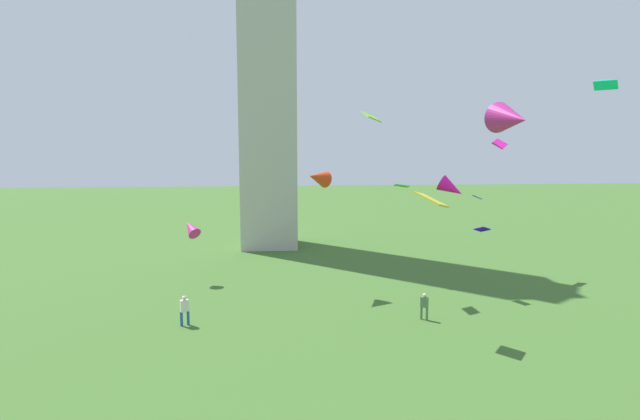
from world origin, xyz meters
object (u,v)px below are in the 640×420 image
object	(u,v)px
kite_flying_7	(511,119)
monument_obelisk	(267,6)
kite_flying_3	(371,117)
kite_flying_4	(606,85)
kite_flying_0	(318,178)
kite_flying_8	(431,199)
kite_flying_5	(500,144)
kite_flying_1	(191,228)
kite_flying_10	(482,229)
person_2	(424,305)
kite_flying_2	(477,197)
kite_flying_6	(451,188)
kite_flying_11	(402,186)
person_0	(185,309)

from	to	relation	value
kite_flying_7	monument_obelisk	bearing A→B (deg)	98.52
kite_flying_3	kite_flying_4	distance (m)	14.38
kite_flying_0	kite_flying_4	xyz separation A→B (m)	(14.36, -9.70, 5.43)
kite_flying_8	kite_flying_5	bearing A→B (deg)	103.01
monument_obelisk	kite_flying_3	size ratio (longest dim) A/B	27.74
kite_flying_4	kite_flying_1	bearing A→B (deg)	-168.36
kite_flying_4	monument_obelisk	bearing A→B (deg)	164.64
kite_flying_10	kite_flying_8	bearing A→B (deg)	119.65
person_2	kite_flying_1	world-z (taller)	kite_flying_1
person_2	kite_flying_7	bearing A→B (deg)	140.55
kite_flying_1	kite_flying_2	bearing A→B (deg)	137.42
kite_flying_8	kite_flying_4	bearing A→B (deg)	43.31
kite_flying_6	kite_flying_10	xyz separation A→B (m)	(-0.01, -6.39, -2.29)
kite_flying_8	kite_flying_11	bearing A→B (deg)	133.07
kite_flying_1	kite_flying_6	size ratio (longest dim) A/B	0.73
monument_obelisk	kite_flying_5	distance (m)	26.24
kite_flying_3	kite_flying_10	xyz separation A→B (m)	(7.47, -1.94, -7.71)
kite_flying_1	kite_flying_4	xyz separation A→B (m)	(23.77, -13.32, 9.44)
person_0	kite_flying_10	world-z (taller)	kite_flying_10
kite_flying_0	kite_flying_4	bearing A→B (deg)	14.51
kite_flying_1	kite_flying_6	xyz separation A→B (m)	(20.64, 0.76, 2.81)
kite_flying_3	kite_flying_10	size ratio (longest dim) A/B	1.62
monument_obelisk	kite_flying_0	world-z (taller)	monument_obelisk
person_2	kite_flying_0	bearing A→B (deg)	-9.12
kite_flying_0	kite_flying_1	distance (m)	10.85
kite_flying_5	kite_flying_10	distance (m)	9.45
kite_flying_1	kite_flying_3	world-z (taller)	kite_flying_3
kite_flying_11	kite_flying_3	bearing A→B (deg)	48.75
person_2	kite_flying_11	bearing A→B (deg)	-55.96
kite_flying_2	kite_flying_7	world-z (taller)	kite_flying_7
kite_flying_3	kite_flying_6	world-z (taller)	kite_flying_3
kite_flying_7	kite_flying_6	bearing A→B (deg)	67.11
person_2	person_0	bearing A→B (deg)	38.01
person_0	kite_flying_3	xyz separation A→B (m)	(12.08, 6.22, 11.38)
person_2	kite_flying_3	bearing A→B (deg)	-32.74
monument_obelisk	kite_flying_11	size ratio (longest dim) A/B	42.67
monument_obelisk	kite_flying_10	xyz separation A→B (m)	(14.75, -19.09, -19.23)
kite_flying_0	kite_flying_5	size ratio (longest dim) A/B	1.34
kite_flying_1	kite_flying_3	distance (m)	15.95
kite_flying_5	kite_flying_6	xyz separation A→B (m)	(-3.86, 0.05, -3.56)
kite_flying_2	kite_flying_11	bearing A→B (deg)	-80.30
person_0	kite_flying_7	size ratio (longest dim) A/B	0.76
kite_flying_2	person_2	bearing A→B (deg)	-21.85
kite_flying_10	kite_flying_11	world-z (taller)	kite_flying_11
kite_flying_1	kite_flying_7	size ratio (longest dim) A/B	0.84
kite_flying_8	monument_obelisk	bearing A→B (deg)	158.67
kite_flying_0	kite_flying_6	xyz separation A→B (m)	(11.22, 4.38, -1.20)
kite_flying_6	kite_flying_1	bearing A→B (deg)	123.85
kite_flying_5	kite_flying_3	bearing A→B (deg)	-27.51
kite_flying_3	kite_flying_11	bearing A→B (deg)	125.41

